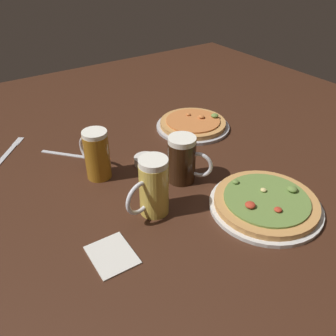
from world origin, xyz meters
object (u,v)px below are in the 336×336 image
Objects in this scene: beer_mug_amber at (153,187)px; beer_mug_pale at (183,160)px; ramekin_sauce at (145,160)px; pizza_plate_near at (266,203)px; napkin_folded at (112,254)px; fork_left at (72,155)px; knife_right at (8,153)px; pizza_plate_far at (193,124)px; beer_mug_dark at (96,154)px.

beer_mug_amber reaches higher than beer_mug_pale.
beer_mug_pale reaches higher than ramekin_sauce.
pizza_plate_near is 2.60× the size of napkin_folded.
ramekin_sauce reaches higher than fork_left.
knife_right is (-0.19, 0.15, 0.00)m from fork_left.
beer_mug_amber reaches higher than pizza_plate_far.
napkin_folded is 0.68× the size of fork_left.
pizza_plate_near reaches higher than fork_left.
knife_right is at bearing 126.57° from pizza_plate_near.
pizza_plate_far is (0.13, 0.52, -0.00)m from pizza_plate_near.
knife_right is at bearing 142.01° from fork_left.
fork_left and knife_right have the same top height.
ramekin_sauce is 0.51m from knife_right.
beer_mug_amber reaches higher than fork_left.
beer_mug_dark is 1.32× the size of napkin_folded.
beer_mug_pale is 0.84× the size of fork_left.
beer_mug_pale is at bearing -132.79° from pizza_plate_far.
pizza_plate_near is 0.33m from beer_mug_amber.
fork_left is (0.09, 0.50, -0.00)m from napkin_folded.
knife_right is (-0.38, 0.34, -0.01)m from ramekin_sauce.
knife_right is at bearing 162.28° from pizza_plate_far.
pizza_plate_near is at bearing -67.16° from ramekin_sauce.
fork_left is at bearing -37.99° from knife_right.
beer_mug_pale is at bearing -48.53° from knife_right.
beer_mug_dark is (-0.33, 0.42, 0.06)m from pizza_plate_near.
beer_mug_dark is 0.94× the size of beer_mug_amber.
napkin_folded is at bearing -81.85° from knife_right.
beer_mug_pale reaches higher than fork_left.
pizza_plate_near is at bearing -65.02° from beer_mug_pale.
ramekin_sauce is (-0.05, 0.15, -0.06)m from beer_mug_pale.
beer_mug_dark reaches higher than beer_mug_pale.
beer_mug_dark is 0.19m from fork_left.
ramekin_sauce reaches higher than knife_right.
pizza_plate_far reaches higher than napkin_folded.
beer_mug_amber is at bearing -153.29° from beer_mug_pale.
pizza_plate_far is 2.37× the size of napkin_folded.
fork_left is (-0.49, 0.07, -0.01)m from pizza_plate_far.
knife_right is (-0.27, 0.57, -0.08)m from beer_mug_amber.
pizza_plate_far is at bearing 40.44° from beer_mug_amber.
beer_mug_amber is at bearing 25.56° from napkin_folded.
ramekin_sauce is (0.16, -0.03, -0.07)m from beer_mug_dark.
ramekin_sauce is (-0.17, 0.40, -0.00)m from pizza_plate_near.
beer_mug_amber is 0.63m from knife_right.
napkin_folded is 0.51m from fork_left.
napkin_folded is at bearing -100.60° from fork_left.
ramekin_sauce is 0.27m from fork_left.
beer_mug_amber is 0.21m from napkin_folded.
pizza_plate_near is 1.64× the size of knife_right.
beer_mug_dark is 0.39m from knife_right.
pizza_plate_near is 4.15× the size of ramekin_sauce.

